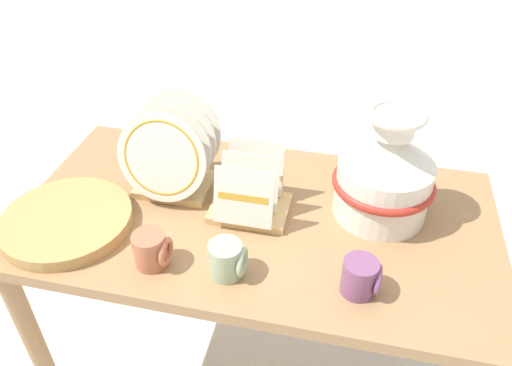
% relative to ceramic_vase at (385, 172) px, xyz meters
% --- Properties ---
extents(display_table, '(1.31, 0.70, 0.74)m').
position_rel_ceramic_vase_xyz_m(display_table, '(-0.33, -0.09, -0.23)').
color(display_table, '#9E754C').
rests_on(display_table, ground_plane).
extents(ceramic_vase, '(0.27, 0.27, 0.32)m').
position_rel_ceramic_vase_xyz_m(ceramic_vase, '(0.00, 0.00, 0.00)').
color(ceramic_vase, white).
rests_on(ceramic_vase, display_table).
extents(dish_rack_round_plates, '(0.25, 0.21, 0.27)m').
position_rel_ceramic_vase_xyz_m(dish_rack_round_plates, '(-0.59, -0.03, -0.02)').
color(dish_rack_round_plates, tan).
rests_on(dish_rack_round_plates, display_table).
extents(dish_rack_square_plates, '(0.21, 0.19, 0.18)m').
position_rel_ceramic_vase_xyz_m(dish_rack_square_plates, '(-0.35, -0.08, -0.09)').
color(dish_rack_square_plates, tan).
rests_on(dish_rack_square_plates, display_table).
extents(wicker_charger_stack, '(0.35, 0.35, 0.04)m').
position_rel_ceramic_vase_xyz_m(wicker_charger_stack, '(-0.81, -0.24, -0.12)').
color(wicker_charger_stack, tan).
rests_on(wicker_charger_stack, display_table).
extents(mug_plum_glaze, '(0.09, 0.08, 0.09)m').
position_rel_ceramic_vase_xyz_m(mug_plum_glaze, '(-0.03, -0.30, -0.09)').
color(mug_plum_glaze, '#7A4770').
rests_on(mug_plum_glaze, display_table).
extents(mug_sage_glaze, '(0.09, 0.08, 0.09)m').
position_rel_ceramic_vase_xyz_m(mug_sage_glaze, '(-0.35, -0.31, -0.09)').
color(mug_sage_glaze, '#9EB28E').
rests_on(mug_sage_glaze, display_table).
extents(mug_terracotta_glaze, '(0.09, 0.08, 0.09)m').
position_rel_ceramic_vase_xyz_m(mug_terracotta_glaze, '(-0.53, -0.32, -0.09)').
color(mug_terracotta_glaze, '#B76647').
rests_on(mug_terracotta_glaze, display_table).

